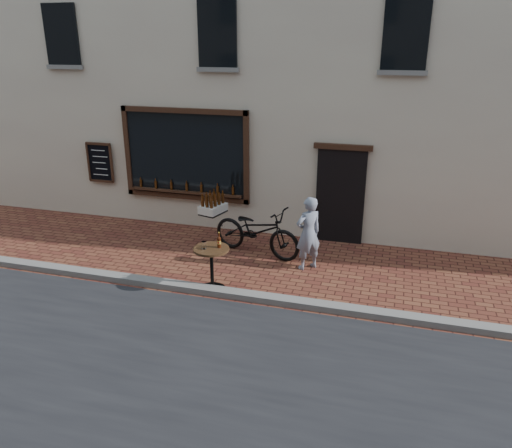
# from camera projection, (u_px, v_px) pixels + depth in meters

# --- Properties ---
(ground) EXTENTS (90.00, 90.00, 0.00)m
(ground) POSITION_uv_depth(u_px,v_px,m) (210.00, 299.00, 9.20)
(ground) COLOR #56251C
(ground) RESTS_ON ground
(kerb) EXTENTS (90.00, 0.25, 0.12)m
(kerb) POSITION_uv_depth(u_px,v_px,m) (214.00, 291.00, 9.36)
(kerb) COLOR slate
(kerb) RESTS_ON ground
(shop_building) EXTENTS (28.00, 6.20, 10.00)m
(shop_building) POSITION_uv_depth(u_px,v_px,m) (291.00, 19.00, 13.30)
(shop_building) COLOR beige
(shop_building) RESTS_ON ground
(cargo_bicycle) EXTENTS (2.53, 1.29, 1.19)m
(cargo_bicycle) POSITION_uv_depth(u_px,v_px,m) (255.00, 230.00, 10.94)
(cargo_bicycle) COLOR black
(cargo_bicycle) RESTS_ON ground
(bistro_table) EXTENTS (0.67, 0.67, 1.16)m
(bistro_table) POSITION_uv_depth(u_px,v_px,m) (212.00, 260.00, 9.32)
(bistro_table) COLOR black
(bistro_table) RESTS_ON ground
(pedestrian) EXTENTS (0.67, 0.65, 1.55)m
(pedestrian) POSITION_uv_depth(u_px,v_px,m) (308.00, 233.00, 10.17)
(pedestrian) COLOR slate
(pedestrian) RESTS_ON ground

